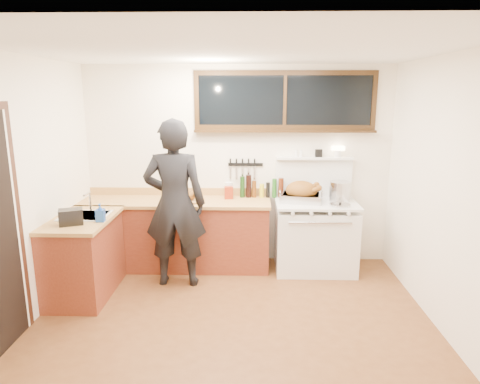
{
  "coord_description": "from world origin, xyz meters",
  "views": [
    {
      "loc": [
        0.17,
        -3.85,
        2.23
      ],
      "look_at": [
        0.05,
        0.85,
        1.15
      ],
      "focal_mm": 32.0,
      "sensor_mm": 36.0,
      "label": 1
    }
  ],
  "objects_px": {
    "vintage_stove": "(315,234)",
    "cutting_board": "(188,197)",
    "roast_turkey": "(302,193)",
    "man": "(175,204)"
  },
  "relations": [
    {
      "from": "vintage_stove",
      "to": "roast_turkey",
      "type": "relative_size",
      "value": 2.79
    },
    {
      "from": "vintage_stove",
      "to": "roast_turkey",
      "type": "height_order",
      "value": "vintage_stove"
    },
    {
      "from": "vintage_stove",
      "to": "roast_turkey",
      "type": "bearing_deg",
      "value": 174.09
    },
    {
      "from": "vintage_stove",
      "to": "cutting_board",
      "type": "relative_size",
      "value": 3.87
    },
    {
      "from": "vintage_stove",
      "to": "cutting_board",
      "type": "xyz_separation_m",
      "value": [
        -1.63,
        -0.02,
        0.49
      ]
    },
    {
      "from": "man",
      "to": "roast_turkey",
      "type": "height_order",
      "value": "man"
    },
    {
      "from": "vintage_stove",
      "to": "man",
      "type": "relative_size",
      "value": 0.8
    },
    {
      "from": "cutting_board",
      "to": "man",
      "type": "bearing_deg",
      "value": -100.21
    },
    {
      "from": "roast_turkey",
      "to": "man",
      "type": "bearing_deg",
      "value": -161.85
    },
    {
      "from": "cutting_board",
      "to": "roast_turkey",
      "type": "bearing_deg",
      "value": 1.54
    }
  ]
}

